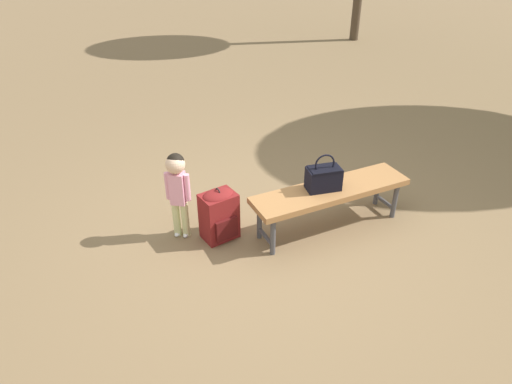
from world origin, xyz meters
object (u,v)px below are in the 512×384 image
handbag (324,177)px  backpack_large (219,213)px  child_standing (177,183)px  park_bench (331,193)px

handbag → backpack_large: (0.99, -0.13, -0.30)m
handbag → child_standing: size_ratio=0.42×
child_standing → backpack_large: (-0.35, 0.14, -0.31)m
park_bench → backpack_large: bearing=-7.6°
handbag → child_standing: child_standing is taller
handbag → park_bench: bearing=169.4°
park_bench → backpack_large: size_ratio=2.99×
park_bench → backpack_large: (1.08, -0.14, -0.12)m
park_bench → child_standing: bearing=-11.1°
park_bench → backpack_large: backpack_large is taller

